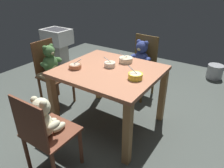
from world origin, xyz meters
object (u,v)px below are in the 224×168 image
object	(u,v)px
teddy_chair_near_left	(52,67)
porridge_bowl_yellow_near_right	(135,76)
dining_table	(110,78)
teddy_chair_far_center	(141,59)
porridge_bowl_terracotta_near_left	(75,66)
porridge_bowl_white_center	(110,64)
sink_basin	(57,41)
metal_pail	(215,72)
porridge_bowl_cream_far_center	(126,60)
teddy_chair_near_front	(45,125)

from	to	relation	value
teddy_chair_near_left	porridge_bowl_yellow_near_right	bearing A→B (deg)	-1.22
dining_table	teddy_chair_far_center	bearing A→B (deg)	93.45
dining_table	porridge_bowl_terracotta_near_left	distance (m)	0.41
teddy_chair_near_left	porridge_bowl_yellow_near_right	xyz separation A→B (m)	(1.31, -0.06, 0.22)
teddy_chair_near_left	porridge_bowl_white_center	distance (m)	0.94
sink_basin	metal_pail	world-z (taller)	sink_basin
porridge_bowl_cream_far_center	sink_basin	xyz separation A→B (m)	(-2.10, 0.84, -0.30)
teddy_chair_near_left	teddy_chair_near_front	size ratio (longest dim) A/B	1.07
porridge_bowl_yellow_near_right	porridge_bowl_terracotta_near_left	world-z (taller)	porridge_bowl_yellow_near_right
dining_table	porridge_bowl_white_center	bearing A→B (deg)	121.10
sink_basin	porridge_bowl_yellow_near_right	bearing A→B (deg)	-26.19
teddy_chair_far_center	metal_pail	xyz separation A→B (m)	(0.89, 1.25, -0.44)
porridge_bowl_yellow_near_right	dining_table	bearing A→B (deg)	169.92
dining_table	teddy_chair_near_left	xyz separation A→B (m)	(-0.95, -0.01, -0.07)
porridge_bowl_cream_far_center	metal_pail	size ratio (longest dim) A/B	0.59
dining_table	porridge_bowl_cream_far_center	size ratio (longest dim) A/B	6.80
porridge_bowl_yellow_near_right	sink_basin	size ratio (longest dim) A/B	0.22
porridge_bowl_cream_far_center	sink_basin	world-z (taller)	porridge_bowl_cream_far_center
porridge_bowl_yellow_near_right	sink_basin	world-z (taller)	porridge_bowl_yellow_near_right
teddy_chair_near_left	porridge_bowl_yellow_near_right	size ratio (longest dim) A/B	5.71
porridge_bowl_terracotta_near_left	metal_pail	bearing A→B (deg)	63.47
porridge_bowl_terracotta_near_left	teddy_chair_near_left	bearing A→B (deg)	163.37
teddy_chair_far_center	teddy_chair_near_front	size ratio (longest dim) A/B	1.07
teddy_chair_near_left	metal_pail	size ratio (longest dim) A/B	3.30
porridge_bowl_cream_far_center	sink_basin	size ratio (longest dim) A/B	0.22
teddy_chair_far_center	metal_pail	bearing A→B (deg)	149.22
teddy_chair_far_center	teddy_chair_near_left	bearing A→B (deg)	-39.86
porridge_bowl_yellow_near_right	sink_basin	bearing A→B (deg)	153.81
teddy_chair_near_front	dining_table	bearing A→B (deg)	-3.71
dining_table	teddy_chair_far_center	xyz separation A→B (m)	(-0.05, 0.90, -0.06)
dining_table	porridge_bowl_yellow_near_right	xyz separation A→B (m)	(0.35, -0.06, 0.15)
porridge_bowl_white_center	sink_basin	xyz separation A→B (m)	(-2.01, 1.06, -0.29)
porridge_bowl_cream_far_center	metal_pail	xyz separation A→B (m)	(0.79, 1.87, -0.65)
teddy_chair_far_center	porridge_bowl_cream_far_center	world-z (taller)	teddy_chair_far_center
teddy_chair_near_left	metal_pail	bearing A→B (deg)	51.55
teddy_chair_near_front	sink_basin	xyz separation A→B (m)	(-2.00, 2.02, -0.06)
dining_table	porridge_bowl_white_center	distance (m)	0.16
sink_basin	teddy_chair_far_center	bearing A→B (deg)	-6.19
teddy_chair_far_center	porridge_bowl_yellow_near_right	bearing A→B (deg)	27.73
porridge_bowl_terracotta_near_left	metal_pail	world-z (taller)	porridge_bowl_terracotta_near_left
teddy_chair_near_left	metal_pail	distance (m)	2.84
porridge_bowl_cream_far_center	metal_pail	distance (m)	2.13
metal_pail	teddy_chair_near_front	bearing A→B (deg)	-106.28
porridge_bowl_cream_far_center	porridge_bowl_yellow_near_right	size ratio (longest dim) A/B	1.02
teddy_chair_near_front	sink_basin	distance (m)	2.84
teddy_chair_far_center	porridge_bowl_cream_far_center	size ratio (longest dim) A/B	5.61
porridge_bowl_cream_far_center	porridge_bowl_terracotta_near_left	world-z (taller)	porridge_bowl_cream_far_center
teddy_chair_near_left	metal_pail	world-z (taller)	teddy_chair_near_left
porridge_bowl_terracotta_near_left	sink_basin	size ratio (longest dim) A/B	0.20
porridge_bowl_yellow_near_right	metal_pail	world-z (taller)	porridge_bowl_yellow_near_right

